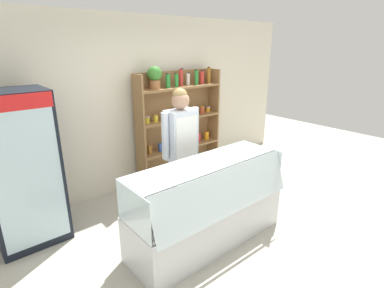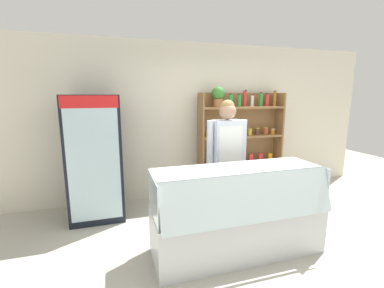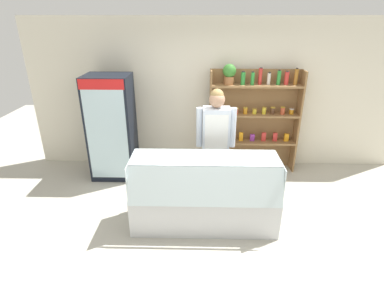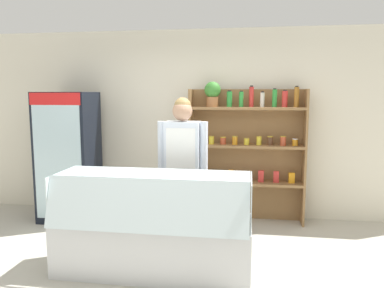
% 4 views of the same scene
% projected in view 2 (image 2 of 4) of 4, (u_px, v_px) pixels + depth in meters
% --- Properties ---
extents(ground_plane, '(12.00, 12.00, 0.00)m').
position_uv_depth(ground_plane, '(257.00, 251.00, 3.02)').
color(ground_plane, '#B7B2A3').
extents(back_wall, '(6.80, 0.10, 2.70)m').
position_uv_depth(back_wall, '(202.00, 121.00, 4.68)').
color(back_wall, silver).
rests_on(back_wall, ground).
extents(drinks_fridge, '(0.75, 0.63, 1.81)m').
position_uv_depth(drinks_fridge, '(95.00, 158.00, 3.71)').
color(drinks_fridge, black).
rests_on(drinks_fridge, ground).
extents(shelving_unit, '(1.59, 0.29, 1.95)m').
position_uv_depth(shelving_unit, '(239.00, 136.00, 4.68)').
color(shelving_unit, olive).
rests_on(shelving_unit, ground).
extents(deli_display_case, '(1.94, 0.72, 1.01)m').
position_uv_depth(deli_display_case, '(237.00, 226.00, 2.96)').
color(deli_display_case, silver).
rests_on(deli_display_case, ground).
extents(shop_clerk, '(0.59, 0.25, 1.75)m').
position_uv_depth(shop_clerk, '(227.00, 151.00, 3.54)').
color(shop_clerk, '#2D2D38').
rests_on(shop_clerk, ground).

